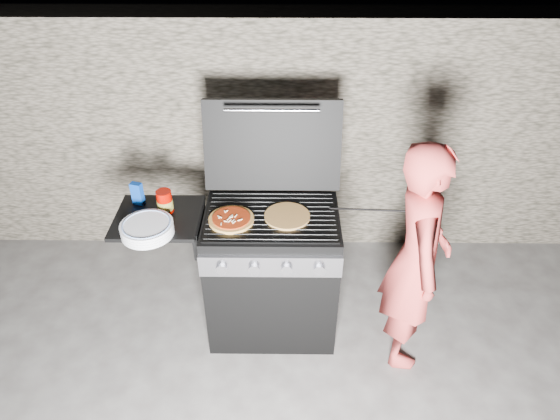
{
  "coord_description": "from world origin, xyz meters",
  "views": [
    {
      "loc": [
        0.08,
        -2.35,
        2.63
      ],
      "look_at": [
        0.05,
        0.0,
        0.95
      ],
      "focal_mm": 32.0,
      "sensor_mm": 36.0,
      "label": 1
    }
  ],
  "objects_px": {
    "pizza_topped": "(231,219)",
    "gas_grill": "(233,273)",
    "person": "(416,259)",
    "sauce_jar": "(165,201)"
  },
  "relations": [
    {
      "from": "pizza_topped",
      "to": "gas_grill",
      "type": "bearing_deg",
      "value": 110.31
    },
    {
      "from": "person",
      "to": "sauce_jar",
      "type": "bearing_deg",
      "value": 85.55
    },
    {
      "from": "pizza_topped",
      "to": "sauce_jar",
      "type": "distance_m",
      "value": 0.41
    },
    {
      "from": "gas_grill",
      "to": "sauce_jar",
      "type": "height_order",
      "value": "sauce_jar"
    },
    {
      "from": "gas_grill",
      "to": "pizza_topped",
      "type": "xyz_separation_m",
      "value": [
        0.02,
        -0.06,
        0.47
      ]
    },
    {
      "from": "pizza_topped",
      "to": "sauce_jar",
      "type": "xyz_separation_m",
      "value": [
        -0.4,
        0.1,
        0.05
      ]
    },
    {
      "from": "person",
      "to": "pizza_topped",
      "type": "bearing_deg",
      "value": 87.58
    },
    {
      "from": "sauce_jar",
      "to": "person",
      "type": "xyz_separation_m",
      "value": [
        1.46,
        -0.24,
        -0.23
      ]
    },
    {
      "from": "sauce_jar",
      "to": "pizza_topped",
      "type": "bearing_deg",
      "value": -14.6
    },
    {
      "from": "gas_grill",
      "to": "pizza_topped",
      "type": "relative_size",
      "value": 5.13
    }
  ]
}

